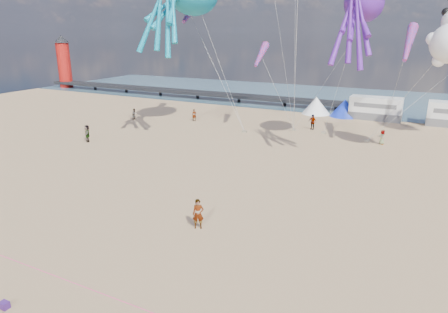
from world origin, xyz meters
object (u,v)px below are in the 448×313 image
Objects in this scene: tent_blue at (345,108)px; sandbag_e at (294,130)px; cooler_purple at (4,305)px; beachgoer_3 at (312,122)px; lighthouse at (64,65)px; windsock_right at (261,55)px; motorhome_0 at (376,108)px; beachgoer_5 at (194,115)px; beachgoer_4 at (87,133)px; sandbag_a at (244,132)px; sandbag_d at (381,136)px; windsock_left at (190,13)px; tent_white at (316,106)px; kite_octopus_purple at (364,3)px; standing_person at (198,214)px; windsock_mid at (409,43)px; sandbag_c at (367,141)px; sandbag_b at (324,133)px; beachgoer_0 at (382,137)px; beachgoer_1 at (135,114)px.

tent_blue is 8.00× the size of sandbag_e.
beachgoer_3 reaches higher than cooler_purple.
lighthouse is 53.49m from windsock_right.
motorhome_0 is 24.23m from beachgoer_5.
beachgoer_4 reaches higher than sandbag_a.
windsock_left is (-22.77, -3.34, 13.30)m from sandbag_d.
kite_octopus_purple is (7.74, -16.40, 12.59)m from tent_white.
windsock_mid is at bearing 42.51° from standing_person.
tent_white is 0.90× the size of windsock_right.
windsock_mid is at bearing -74.96° from motorhome_0.
lighthouse reaches higher than sandbag_d.
beachgoer_5 is at bearing -177.16° from sandbag_e.
sandbag_c is at bearing 53.82° from kite_octopus_purple.
motorhome_0 is at bearing 0.00° from tent_white.
tent_blue is 0.59× the size of windsock_mid.
beachgoer_5 is 23.15m from sandbag_d.
kite_octopus_purple reaches higher than tent_white.
tent_white is 8.00× the size of sandbag_d.
tent_blue is (4.00, 0.00, 0.00)m from tent_white.
cooler_purple is 0.09× the size of windsock_right.
motorhome_0 is 13.20× the size of sandbag_b.
tent_blue is at bearing 83.93° from cooler_purple.
beachgoer_3 is 15.33m from beachgoer_5.
sandbag_e is 16.40m from kite_octopus_purple.
kite_octopus_purple is at bearing 74.27° from cooler_purple.
beachgoer_0 is 8.84m from beachgoer_3.
sandbag_a is 1.00× the size of sandbag_b.
beachgoer_3 reaches higher than sandbag_b.
sandbag_a is at bearing -120.45° from tent_blue.
sandbag_c is at bearing 74.32° from cooler_purple.
motorhome_0 is 0.98× the size of windsock_mid.
beachgoer_3 is 3.68× the size of sandbag_e.
beachgoer_4 is at bearing -141.23° from sandbag_e.
lighthouse is 70.32m from standing_person.
cooler_purple is at bearing -92.17° from sandbag_e.
beachgoer_3 is 3.68× the size of sandbag_b.
beachgoer_1 is at bearing -170.11° from sandbag_d.
sandbag_b is 3.51m from sandbag_e.
lighthouse reaches higher than beachgoer_4.
standing_person is at bearing -124.43° from kite_octopus_purple.
sandbag_b is at bearing 61.01° from standing_person.
beachgoer_3 reaches higher than sandbag_c.
tent_white reaches higher than standing_person.
beachgoer_0 is at bearing -9.95° from sandbag_c.
standing_person reaches higher than sandbag_b.
beachgoer_1 is 24.76m from sandbag_b.
windsock_mid is (12.79, 33.77, 10.17)m from cooler_purple.
cooler_purple reaches higher than sandbag_b.
motorhome_0 is 32.26m from beachgoer_1.
tent_blue is 14.17m from beachgoer_0.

